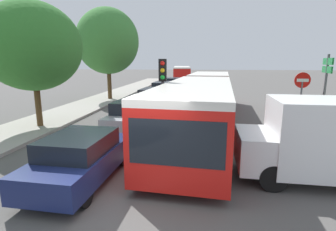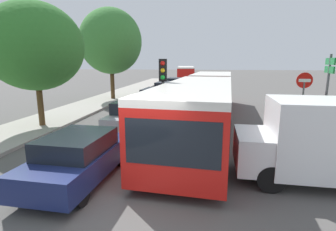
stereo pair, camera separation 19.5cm
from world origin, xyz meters
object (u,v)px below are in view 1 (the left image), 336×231
Objects in this scene: queued_car_blue at (164,91)px; queued_car_graphite at (172,85)px; traffic_light at (163,81)px; queued_car_red at (155,99)px; no_entry_sign at (301,93)px; direction_sign_post at (326,79)px; articulated_bus at (204,98)px; tree_left_mid at (34,49)px; queued_car_navy at (81,158)px; tree_left_far at (108,43)px; city_bus_rear at (182,73)px; queued_car_silver at (135,116)px.

queued_car_blue is 1.01× the size of queued_car_graphite.
queued_car_red is at bearing -172.14° from traffic_light.
direction_sign_post reaches higher than no_entry_sign.
queued_car_blue is at bearing -42.14° from direction_sign_post.
tree_left_mid is (-8.09, -1.89, 2.46)m from articulated_bus.
traffic_light is 6.39m from no_entry_sign.
direction_sign_post reaches higher than queued_car_navy.
queued_car_red is 0.73× the size of tree_left_mid.
articulated_bus is 11.61m from tree_left_far.
city_bus_rear is 32.14m from no_entry_sign.
queued_car_navy is 0.52× the size of tree_left_far.
traffic_light is (1.55, -1.37, 1.74)m from queued_car_silver.
queued_car_red is 11.44m from queued_car_graphite.
traffic_light reaches higher than queued_car_navy.
tree_left_mid reaches higher than queued_car_red.
queued_car_navy is at bearing -178.58° from queued_car_silver.
queued_car_blue is 0.75× the size of tree_left_mid.
queued_car_navy is 4.80m from traffic_light.
articulated_bus is 3.75m from traffic_light.
queued_car_red is at bearing -42.80° from tree_left_far.
articulated_bus is 4.66× the size of direction_sign_post.
direction_sign_post is at bearing -169.57° from city_bus_rear.
queued_car_graphite is (-0.12, 11.44, 0.00)m from queued_car_red.
direction_sign_post is (8.36, -0.02, 1.80)m from queued_car_silver.
articulated_bus is at bearing 146.20° from traffic_light.
no_entry_sign reaches higher than city_bus_rear.
articulated_bus is 3.77× the size of queued_car_red.
queued_car_navy is 1.18× the size of traffic_light.
traffic_light is 6.63m from tree_left_mid.
tree_left_mid is at bearing 141.22° from queued_car_red.
queued_car_silver is 0.97× the size of queued_car_graphite.
direction_sign_post is at bearing -87.35° from queued_car_silver.
queued_car_blue reaches higher than queued_car_red.
traffic_light is at bearing -11.23° from tree_left_mid.
articulated_bus is 5.51m from direction_sign_post.
tree_left_far reaches higher than queued_car_red.
traffic_light is (1.65, -18.14, 1.72)m from queued_car_graphite.
city_bus_rear reaches higher than queued_car_blue.
traffic_light reaches higher than queued_car_blue.
direction_sign_post is at bearing -36.60° from tree_left_far.
articulated_bus is at bearing -164.51° from queued_car_graphite.
queued_car_graphite is at bearing 175.64° from city_bus_rear.
queued_car_red is (0.19, -26.35, -0.64)m from city_bus_rear.
direction_sign_post reaches higher than queued_car_blue.
tree_left_mid is at bearing 93.99° from queued_car_silver.
tree_left_mid reaches higher than direction_sign_post.
queued_car_graphite is at bearing 3.13° from queued_car_silver.
queued_car_blue is at bearing 2.64° from queued_car_navy.
queued_car_navy is 0.66× the size of tree_left_mid.
traffic_light is 0.45× the size of tree_left_far.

